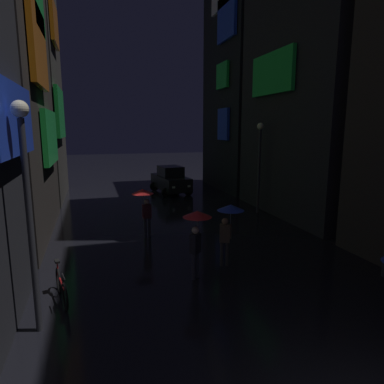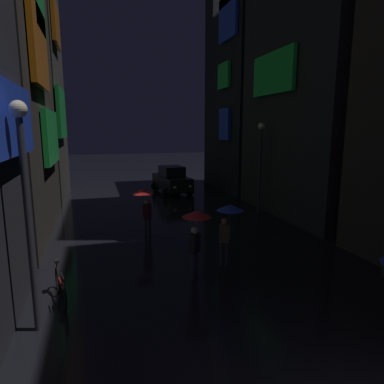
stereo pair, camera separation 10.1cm
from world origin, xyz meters
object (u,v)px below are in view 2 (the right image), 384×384
(pedestrian_foreground_right_blue, at_px, (228,218))
(streetlamp_right_far, at_px, (260,156))
(car_distant, at_px, (172,180))
(streetlamp_left_near, at_px, (26,192))
(pedestrian_far_right_red, at_px, (196,226))
(bicycle_parked_at_storefront, at_px, (61,286))
(pedestrian_midstreet_centre_red, at_px, (144,199))

(pedestrian_foreground_right_blue, relative_size, streetlamp_right_far, 0.44)
(car_distant, height_order, streetlamp_right_far, streetlamp_right_far)
(streetlamp_left_near, bearing_deg, pedestrian_far_right_red, 21.82)
(pedestrian_far_right_red, xyz_separation_m, bicycle_parked_at_storefront, (-3.93, -0.39, -1.28))
(streetlamp_left_near, bearing_deg, streetlamp_right_far, 41.22)
(pedestrian_foreground_right_blue, xyz_separation_m, pedestrian_far_right_red, (-1.29, -0.57, 0.00))
(pedestrian_foreground_right_blue, height_order, car_distant, pedestrian_foreground_right_blue)
(pedestrian_midstreet_centre_red, bearing_deg, pedestrian_far_right_red, -77.23)
(car_distant, height_order, streetlamp_left_near, streetlamp_left_near)
(car_distant, bearing_deg, pedestrian_foreground_right_blue, -94.51)
(pedestrian_midstreet_centre_red, distance_m, bicycle_parked_at_storefront, 5.68)
(pedestrian_midstreet_centre_red, bearing_deg, streetlamp_right_far, 22.40)
(bicycle_parked_at_storefront, height_order, streetlamp_right_far, streetlamp_right_far)
(pedestrian_midstreet_centre_red, bearing_deg, bicycle_parked_at_storefront, -122.24)
(pedestrian_midstreet_centre_red, bearing_deg, streetlamp_left_near, -119.10)
(pedestrian_far_right_red, relative_size, bicycle_parked_at_storefront, 1.19)
(pedestrian_far_right_red, bearing_deg, car_distant, 80.49)
(pedestrian_midstreet_centre_red, height_order, pedestrian_far_right_red, same)
(pedestrian_far_right_red, distance_m, streetlamp_left_near, 4.92)
(pedestrian_foreground_right_blue, bearing_deg, bicycle_parked_at_storefront, -169.54)
(car_distant, bearing_deg, streetlamp_right_far, -64.52)
(pedestrian_far_right_red, bearing_deg, pedestrian_foreground_right_blue, 23.83)
(bicycle_parked_at_storefront, relative_size, streetlamp_left_near, 0.35)
(pedestrian_midstreet_centre_red, distance_m, streetlamp_right_far, 7.33)
(bicycle_parked_at_storefront, bearing_deg, streetlamp_right_far, 37.71)
(streetlamp_left_near, bearing_deg, bicycle_parked_at_storefront, 73.47)
(pedestrian_midstreet_centre_red, relative_size, streetlamp_right_far, 0.44)
(pedestrian_far_right_red, relative_size, streetlamp_right_far, 0.44)
(pedestrian_far_right_red, xyz_separation_m, streetlamp_left_near, (-4.32, -1.73, 1.59))
(pedestrian_far_right_red, height_order, streetlamp_right_far, streetlamp_right_far)
(pedestrian_foreground_right_blue, distance_m, car_distant, 13.51)
(pedestrian_far_right_red, bearing_deg, streetlamp_left_near, -158.18)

